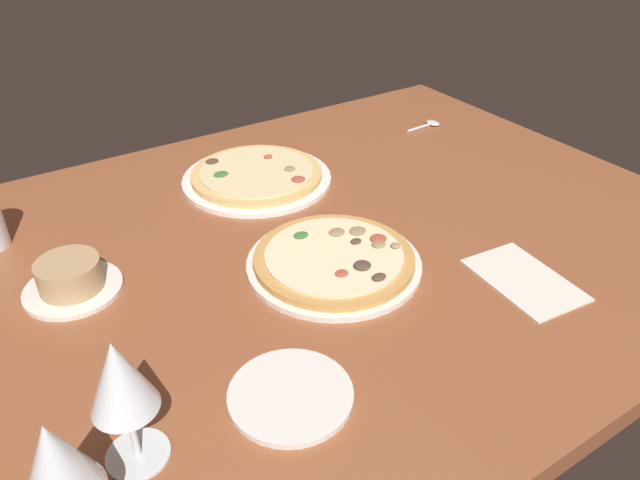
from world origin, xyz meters
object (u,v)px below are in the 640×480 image
object	(u,v)px
paper_menu	(524,280)
side_plate	(291,395)
wine_glass_near	(120,380)
pizza_main	(334,260)
ramekin_on_saucer	(71,279)
spoon	(429,124)
wine_glass_far	(56,464)
pizza_side	(257,176)

from	to	relation	value
paper_menu	side_plate	bearing A→B (deg)	-173.72
wine_glass_near	pizza_main	bearing A→B (deg)	25.17
pizza_main	side_plate	xyz separation A→B (cm)	(-21.19, -21.18, -0.78)
ramekin_on_saucer	paper_menu	xyz separation A→B (cm)	(62.88, -37.68, -2.27)
ramekin_on_saucer	spoon	bearing A→B (deg)	12.39
side_plate	paper_menu	xyz separation A→B (cm)	(45.18, 0.74, -0.30)
wine_glass_far	wine_glass_near	size ratio (longest dim) A/B	0.97
wine_glass_near	spoon	bearing A→B (deg)	30.73
pizza_main	wine_glass_near	world-z (taller)	wine_glass_near
wine_glass_far	pizza_side	bearing A→B (deg)	49.06
side_plate	pizza_side	bearing A→B (deg)	65.93
pizza_side	wine_glass_near	distance (cm)	70.92
pizza_main	pizza_side	size ratio (longest dim) A/B	0.94
pizza_side	wine_glass_far	size ratio (longest dim) A/B	1.84
pizza_side	side_plate	size ratio (longest dim) A/B	1.93
pizza_side	side_plate	distance (cm)	61.43
pizza_side	spoon	size ratio (longest dim) A/B	3.04
side_plate	pizza_main	bearing A→B (deg)	44.99
pizza_side	side_plate	bearing A→B (deg)	-114.07
ramekin_on_saucer	paper_menu	distance (cm)	73.34
ramekin_on_saucer	wine_glass_far	bearing A→B (deg)	-102.99
pizza_main	wine_glass_far	world-z (taller)	wine_glass_far
spoon	pizza_side	bearing A→B (deg)	-176.63
ramekin_on_saucer	wine_glass_far	distance (cm)	45.21
side_plate	paper_menu	distance (cm)	45.19
pizza_side	wine_glass_near	world-z (taller)	wine_glass_near
ramekin_on_saucer	spoon	distance (cm)	96.44
wine_glass_far	side_plate	bearing A→B (deg)	9.53
wine_glass_far	paper_menu	bearing A→B (deg)	4.22
wine_glass_far	wine_glass_near	bearing A→B (deg)	39.49
pizza_side	ramekin_on_saucer	size ratio (longest dim) A/B	2.04
wine_glass_far	paper_menu	world-z (taller)	wine_glass_far
pizza_main	ramekin_on_saucer	world-z (taller)	ramekin_on_saucer
pizza_main	wine_glass_far	bearing A→B (deg)	-152.13
paper_menu	pizza_main	bearing A→B (deg)	144.92
pizza_main	wine_glass_near	bearing A→B (deg)	-154.83
side_plate	spoon	size ratio (longest dim) A/B	1.58
pizza_side	wine_glass_far	world-z (taller)	wine_glass_far
pizza_side	spoon	bearing A→B (deg)	3.37
ramekin_on_saucer	side_plate	bearing A→B (deg)	-65.27
ramekin_on_saucer	wine_glass_near	xyz separation A→B (cm)	(-1.81, -36.36, 9.94)
paper_menu	spoon	distance (cm)	66.24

